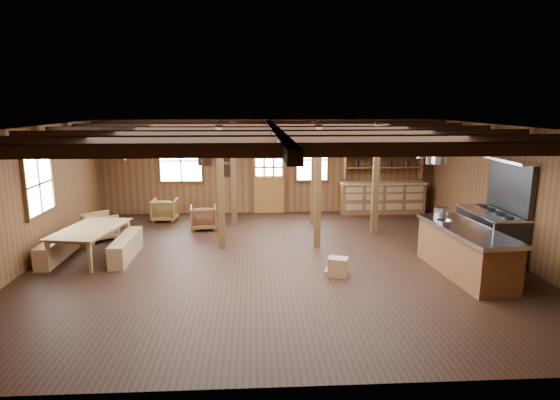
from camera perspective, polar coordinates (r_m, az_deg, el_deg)
name	(u,v)px	position (r m, az deg, el deg)	size (l,w,h in m)	color
room	(276,196)	(9.60, -0.49, 0.52)	(10.04, 9.04, 2.84)	black
ceiling_joists	(276,132)	(9.61, -0.55, 8.23)	(9.80, 8.82, 0.18)	black
timber_posts	(293,179)	(11.68, 1.57, 2.53)	(3.95, 2.35, 2.80)	#452C13
back_door	(269,184)	(14.07, -1.36, 1.96)	(1.02, 0.08, 2.15)	brown
window_back_left	(181,161)	(14.13, -12.01, 4.70)	(1.32, 0.06, 1.32)	white
window_back_right	(312,160)	(14.08, 3.94, 4.90)	(1.02, 0.06, 1.32)	white
window_left	(38,184)	(11.01, -27.38, 1.71)	(0.14, 1.24, 1.32)	white
notice_boards	(218,159)	(14.00, -7.54, 4.95)	(1.08, 0.03, 0.90)	beige
back_counter	(382,194)	(14.39, 12.33, 0.78)	(2.55, 0.60, 2.45)	brown
pendant_lamps	(172,150)	(10.61, -13.06, 5.94)	(1.86, 2.36, 0.66)	#2A2A2C
pot_rack	(418,151)	(10.29, 16.44, 5.71)	(0.40, 3.00, 0.46)	#2A2A2C
kitchen_island	(465,251)	(9.72, 21.66, -5.78)	(1.11, 2.57, 1.20)	brown
step_stool	(338,267)	(9.12, 7.07, -8.11)	(0.41, 0.29, 0.37)	olive
commercial_range	(494,227)	(10.95, 24.63, -3.03)	(0.89, 1.74, 2.14)	#2A2A2C
dining_table	(93,243)	(10.79, -21.84, -4.91)	(1.90, 1.06, 0.67)	olive
bench_wall	(58,248)	(11.08, -25.49, -5.35)	(0.31, 1.68, 0.46)	olive
bench_aisle	(126,247)	(10.61, -18.24, -5.47)	(0.32, 1.71, 0.47)	olive
armchair_a	(165,210)	(13.58, -13.85, -1.17)	(0.67, 0.69, 0.63)	brown
armchair_b	(204,218)	(12.48, -9.30, -2.12)	(0.67, 0.69, 0.62)	brown
armchair_c	(100,226)	(12.19, -21.08, -3.02)	(0.70, 0.73, 0.66)	olive
counter_pot	(441,211)	(10.43, 19.04, -1.32)	(0.29, 0.29, 0.17)	silver
bowl	(444,222)	(9.77, 19.37, -2.51)	(0.28, 0.28, 0.07)	silver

